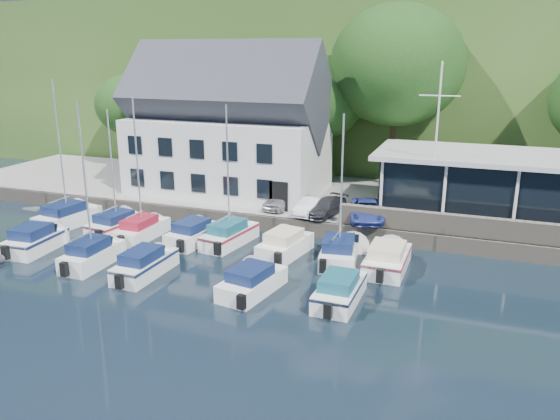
{
  "coord_description": "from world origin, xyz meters",
  "views": [
    {
      "loc": [
        10.67,
        -20.38,
        11.33
      ],
      "look_at": [
        -0.13,
        9.0,
        2.14
      ],
      "focal_mm": 35.0,
      "sensor_mm": 36.0,
      "label": 1
    }
  ],
  "objects_px": {
    "boat_r2_3": "(252,279)",
    "boat_r1_5": "(285,242)",
    "boat_r1_1": "(112,167)",
    "boat_r1_6": "(342,182)",
    "boat_r1_0": "(61,155)",
    "boat_r2_1": "(85,182)",
    "flagpole": "(436,146)",
    "boat_r1_4": "(228,170)",
    "harbor_building": "(228,133)",
    "boat_r1_3": "(194,231)",
    "car_white": "(310,206)",
    "car_silver": "(281,199)",
    "boat_r1_2": "(138,171)",
    "boat_r1_7": "(388,256)",
    "car_dgrey": "(326,207)",
    "car_blue": "(367,210)",
    "boat_r2_0": "(35,238)",
    "club_pavilion": "(480,184)",
    "boat_r2_2": "(145,262)",
    "boat_r2_4": "(340,288)"
  },
  "relations": [
    {
      "from": "club_pavilion",
      "to": "flagpole",
      "type": "xyz_separation_m",
      "value": [
        -2.73,
        -2.94,
        2.82
      ]
    },
    {
      "from": "boat_r1_1",
      "to": "boat_r1_3",
      "type": "relative_size",
      "value": 1.54
    },
    {
      "from": "car_blue",
      "to": "boat_r2_0",
      "type": "bearing_deg",
      "value": -164.34
    },
    {
      "from": "boat_r1_1",
      "to": "boat_r1_6",
      "type": "bearing_deg",
      "value": 6.83
    },
    {
      "from": "car_silver",
      "to": "boat_r1_0",
      "type": "xyz_separation_m",
      "value": [
        -13.14,
        -5.66,
        3.19
      ]
    },
    {
      "from": "club_pavilion",
      "to": "boat_r1_2",
      "type": "xyz_separation_m",
      "value": [
        -19.61,
        -8.95,
        1.23
      ]
    },
    {
      "from": "car_silver",
      "to": "boat_r1_0",
      "type": "bearing_deg",
      "value": -153.1
    },
    {
      "from": "harbor_building",
      "to": "club_pavilion",
      "type": "bearing_deg",
      "value": -1.59
    },
    {
      "from": "club_pavilion",
      "to": "boat_r1_2",
      "type": "bearing_deg",
      "value": -155.46
    },
    {
      "from": "car_blue",
      "to": "boat_r1_6",
      "type": "bearing_deg",
      "value": -107.59
    },
    {
      "from": "boat_r1_3",
      "to": "boat_r1_7",
      "type": "relative_size",
      "value": 0.93
    },
    {
      "from": "car_blue",
      "to": "boat_r2_0",
      "type": "xyz_separation_m",
      "value": [
        -17.62,
        -9.51,
        -0.89
      ]
    },
    {
      "from": "car_dgrey",
      "to": "car_blue",
      "type": "xyz_separation_m",
      "value": [
        2.73,
        -0.13,
        0.13
      ]
    },
    {
      "from": "boat_r1_6",
      "to": "harbor_building",
      "type": "bearing_deg",
      "value": 131.32
    },
    {
      "from": "boat_r2_0",
      "to": "boat_r2_4",
      "type": "bearing_deg",
      "value": -5.54
    },
    {
      "from": "boat_r1_6",
      "to": "boat_r2_3",
      "type": "distance_m",
      "value": 7.2
    },
    {
      "from": "car_silver",
      "to": "boat_r1_7",
      "type": "xyz_separation_m",
      "value": [
        8.29,
        -5.98,
        -0.87
      ]
    },
    {
      "from": "harbor_building",
      "to": "boat_r1_3",
      "type": "xyz_separation_m",
      "value": [
        1.88,
        -9.16,
        -4.6
      ]
    },
    {
      "from": "boat_r1_4",
      "to": "harbor_building",
      "type": "bearing_deg",
      "value": 123.54
    },
    {
      "from": "harbor_building",
      "to": "boat_r1_4",
      "type": "relative_size",
      "value": 1.57
    },
    {
      "from": "club_pavilion",
      "to": "car_white",
      "type": "height_order",
      "value": "club_pavilion"
    },
    {
      "from": "boat_r1_3",
      "to": "boat_r1_5",
      "type": "xyz_separation_m",
      "value": [
        5.92,
        -0.01,
        0.02
      ]
    },
    {
      "from": "boat_r2_0",
      "to": "boat_r2_2",
      "type": "xyz_separation_m",
      "value": [
        8.08,
        -0.89,
        -0.04
      ]
    },
    {
      "from": "boat_r1_0",
      "to": "boat_r1_7",
      "type": "distance_m",
      "value": 21.81
    },
    {
      "from": "car_silver",
      "to": "boat_r1_1",
      "type": "distance_m",
      "value": 11.13
    },
    {
      "from": "boat_r2_2",
      "to": "boat_r2_3",
      "type": "height_order",
      "value": "boat_r2_2"
    },
    {
      "from": "car_dgrey",
      "to": "boat_r1_0",
      "type": "height_order",
      "value": "boat_r1_0"
    },
    {
      "from": "car_silver",
      "to": "boat_r1_2",
      "type": "bearing_deg",
      "value": -135.2
    },
    {
      "from": "car_dgrey",
      "to": "boat_r2_2",
      "type": "bearing_deg",
      "value": -108.2
    },
    {
      "from": "flagpole",
      "to": "boat_r1_4",
      "type": "bearing_deg",
      "value": -155.24
    },
    {
      "from": "harbor_building",
      "to": "boat_r2_3",
      "type": "height_order",
      "value": "harbor_building"
    },
    {
      "from": "boat_r2_1",
      "to": "harbor_building",
      "type": "bearing_deg",
      "value": 82.87
    },
    {
      "from": "boat_r1_0",
      "to": "boat_r1_7",
      "type": "height_order",
      "value": "boat_r1_0"
    },
    {
      "from": "boat_r2_3",
      "to": "boat_r1_5",
      "type": "bearing_deg",
      "value": 102.17
    },
    {
      "from": "boat_r1_1",
      "to": "boat_r1_2",
      "type": "xyz_separation_m",
      "value": [
        2.16,
        -0.38,
        -0.03
      ]
    },
    {
      "from": "car_white",
      "to": "boat_r2_0",
      "type": "xyz_separation_m",
      "value": [
        -13.91,
        -9.46,
        -0.77
      ]
    },
    {
      "from": "harbor_building",
      "to": "boat_r1_5",
      "type": "distance_m",
      "value": 12.88
    },
    {
      "from": "harbor_building",
      "to": "boat_r2_1",
      "type": "height_order",
      "value": "harbor_building"
    },
    {
      "from": "car_blue",
      "to": "boat_r1_7",
      "type": "distance_m",
      "value": 5.79
    },
    {
      "from": "boat_r1_0",
      "to": "boat_r1_5",
      "type": "xyz_separation_m",
      "value": [
        15.56,
        -0.17,
        -4.03
      ]
    },
    {
      "from": "car_blue",
      "to": "boat_r2_4",
      "type": "distance_m",
      "value": 10.05
    },
    {
      "from": "boat_r1_1",
      "to": "boat_r2_3",
      "type": "relative_size",
      "value": 1.52
    },
    {
      "from": "car_white",
      "to": "boat_r2_4",
      "type": "bearing_deg",
      "value": -57.01
    },
    {
      "from": "boat_r1_3",
      "to": "car_white",
      "type": "bearing_deg",
      "value": 48.51
    },
    {
      "from": "boat_r1_2",
      "to": "boat_r1_5",
      "type": "xyz_separation_m",
      "value": [
        9.41,
        0.29,
        -3.51
      ]
    },
    {
      "from": "boat_r1_0",
      "to": "car_silver",
      "type": "bearing_deg",
      "value": 30.29
    },
    {
      "from": "boat_r1_6",
      "to": "boat_r1_7",
      "type": "height_order",
      "value": "boat_r1_6"
    },
    {
      "from": "boat_r1_6",
      "to": "boat_r2_4",
      "type": "bearing_deg",
      "value": -84.43
    },
    {
      "from": "car_white",
      "to": "boat_r1_6",
      "type": "xyz_separation_m",
      "value": [
        3.27,
        -5.13,
        3.04
      ]
    },
    {
      "from": "boat_r1_0",
      "to": "boat_r2_1",
      "type": "relative_size",
      "value": 1.02
    }
  ]
}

